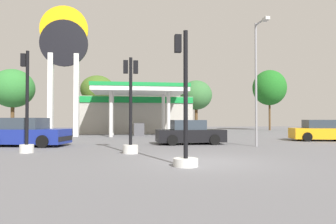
{
  "coord_description": "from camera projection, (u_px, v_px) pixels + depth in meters",
  "views": [
    {
      "loc": [
        -2.79,
        -10.39,
        1.52
      ],
      "look_at": [
        1.0,
        14.53,
        2.06
      ],
      "focal_mm": 32.62,
      "sensor_mm": 36.0,
      "label": 1
    }
  ],
  "objects": [
    {
      "name": "car_2",
      "position": [
        27.0,
        133.0,
        16.77
      ],
      "size": [
        4.66,
        2.81,
        1.56
      ],
      "color": "black",
      "rests_on": "ground"
    },
    {
      "name": "traffic_signal_0",
      "position": [
        185.0,
        128.0,
        9.68
      ],
      "size": [
        0.79,
        0.79,
        4.32
      ],
      "color": "silver",
      "rests_on": "ground"
    },
    {
      "name": "station_pole_sign",
      "position": [
        64.0,
        54.0,
        25.61
      ],
      "size": [
        3.95,
        0.56,
        11.02
      ],
      "color": "white",
      "rests_on": "ground"
    },
    {
      "name": "car_0",
      "position": [
        321.0,
        131.0,
        20.82
      ],
      "size": [
        4.28,
        2.59,
        1.43
      ],
      "color": "black",
      "rests_on": "ground"
    },
    {
      "name": "tree_1",
      "position": [
        97.0,
        90.0,
        33.77
      ],
      "size": [
        3.69,
        3.69,
        6.29
      ],
      "color": "brown",
      "rests_on": "ground"
    },
    {
      "name": "traffic_signal_2",
      "position": [
        26.0,
        120.0,
        13.51
      ],
      "size": [
        0.63,
        0.66,
        4.53
      ],
      "color": "silver",
      "rests_on": "ground"
    },
    {
      "name": "traffic_signal_1",
      "position": [
        131.0,
        119.0,
        13.29
      ],
      "size": [
        0.66,
        0.69,
        4.18
      ],
      "color": "silver",
      "rests_on": "ground"
    },
    {
      "name": "corner_streetlamp",
      "position": [
        258.0,
        71.0,
        16.44
      ],
      "size": [
        0.24,
        1.48,
        6.74
      ],
      "color": "gray",
      "rests_on": "ground"
    },
    {
      "name": "gas_station",
      "position": [
        136.0,
        113.0,
        32.04
      ],
      "size": [
        11.22,
        11.69,
        4.4
      ],
      "color": "#ADA89E",
      "rests_on": "ground"
    },
    {
      "name": "car_1",
      "position": [
        190.0,
        133.0,
        18.1
      ],
      "size": [
        4.03,
        1.89,
        1.43
      ],
      "color": "black",
      "rests_on": "ground"
    },
    {
      "name": "ground_plane",
      "position": [
        202.0,
        162.0,
        10.66
      ],
      "size": [
        90.0,
        90.0,
        0.0
      ],
      "primitive_type": "plane",
      "color": "slate",
      "rests_on": "ground"
    },
    {
      "name": "tree_3",
      "position": [
        269.0,
        88.0,
        39.44
      ],
      "size": [
        4.27,
        4.27,
        7.79
      ],
      "color": "brown",
      "rests_on": "ground"
    },
    {
      "name": "tree_2",
      "position": [
        196.0,
        95.0,
        38.02
      ],
      "size": [
        3.94,
        3.94,
        6.28
      ],
      "color": "brown",
      "rests_on": "ground"
    },
    {
      "name": "tree_0",
      "position": [
        13.0,
        88.0,
        33.97
      ],
      "size": [
        4.66,
        4.66,
        7.02
      ],
      "color": "brown",
      "rests_on": "ground"
    }
  ]
}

